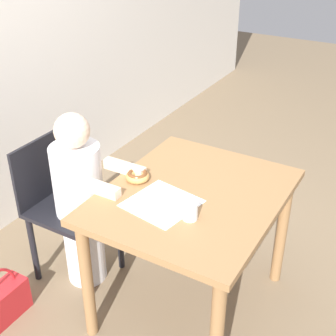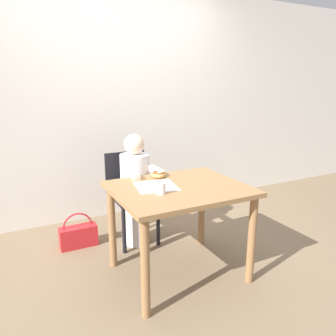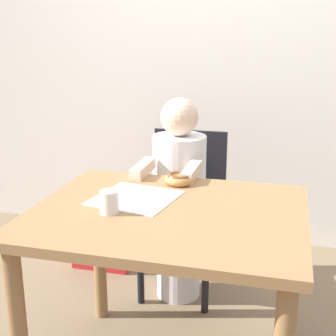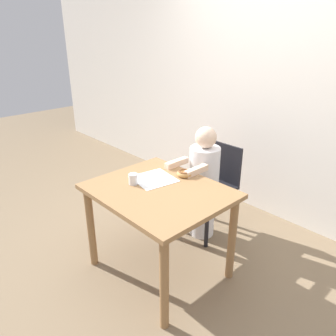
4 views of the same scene
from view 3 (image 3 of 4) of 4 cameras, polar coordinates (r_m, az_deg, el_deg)
The scene contains 8 objects.
wall_back at distance 3.02m, azimuth 7.29°, elevation 14.20°, with size 8.00×0.05×2.50m.
dining_table at distance 1.74m, azimuth 0.04°, elevation -8.58°, with size 0.98×0.81×0.73m.
chair at distance 2.50m, azimuth 1.94°, elevation -4.70°, with size 0.40×0.44×0.84m.
child_figure at distance 2.37m, azimuth 1.31°, elevation -4.16°, with size 0.28×0.48×1.05m.
donut at distance 1.97m, azimuth 1.34°, elevation -1.30°, with size 0.12×0.12×0.05m.
napkin at distance 1.81m, azimuth -4.01°, elevation -3.65°, with size 0.34×0.34×0.00m.
handbag at distance 2.84m, azimuth -8.07°, elevation -9.83°, with size 0.34×0.13×0.33m.
cup at distance 1.67m, azimuth -7.15°, elevation -4.13°, with size 0.07×0.07×0.08m.
Camera 3 is at (0.40, -1.53, 1.34)m, focal length 50.00 mm.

